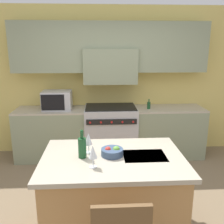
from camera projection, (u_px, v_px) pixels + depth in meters
name	position (u px, v px, depth m)	size (l,w,h in m)	color
ground_plane	(118.00, 217.00, 3.00)	(10.00, 10.00, 0.00)	#7A664C
back_cabinetry	(110.00, 69.00, 4.54)	(10.00, 0.46, 2.70)	#DBC166
back_counter	(111.00, 132.00, 4.59)	(3.38, 0.62, 0.91)	gray
range_stove	(111.00, 132.00, 4.56)	(0.92, 0.70, 0.95)	#B7B7BC
microwave	(57.00, 100.00, 4.38)	(0.50, 0.38, 0.33)	#B7B7BC
kitchen_island	(113.00, 195.00, 2.67)	(1.46, 1.01, 0.90)	#B7844C
wine_bottle	(82.00, 147.00, 2.51)	(0.08, 0.08, 0.29)	#194723
wine_glass_near	(93.00, 152.00, 2.29)	(0.08, 0.08, 0.22)	white
wine_glass_far	(88.00, 139.00, 2.61)	(0.08, 0.08, 0.22)	white
fruit_bowl	(112.00, 152.00, 2.57)	(0.23, 0.23, 0.10)	#384C6B
oil_bottle_on_counter	(149.00, 105.00, 4.43)	(0.06, 0.06, 0.18)	#194723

